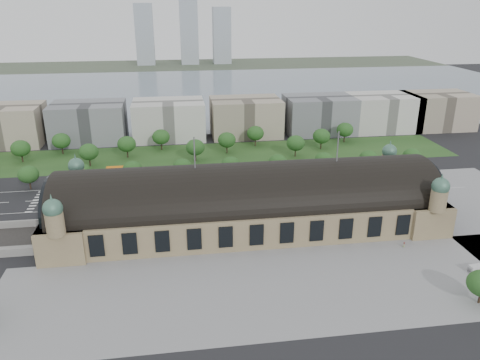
{
  "coord_description": "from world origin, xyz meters",
  "views": [
    {
      "loc": [
        -26.93,
        -164.98,
        84.32
      ],
      "look_at": [
        -0.88,
        14.78,
        14.0
      ],
      "focal_mm": 35.0,
      "sensor_mm": 36.0,
      "label": 1
    }
  ],
  "objects": [
    {
      "name": "road_slab",
      "position": [
        -20.0,
        38.0,
        0.0
      ],
      "size": [
        260.0,
        26.0,
        0.1
      ],
      "primitive_type": "cube",
      "color": "black",
      "rests_on": "ground"
    },
    {
      "name": "office_6",
      "position": [
        115.0,
        133.0,
        12.0
      ],
      "size": [
        45.0,
        32.0,
        24.0
      ],
      "primitive_type": "cube",
      "color": "silver",
      "rests_on": "ground"
    },
    {
      "name": "tree_row_3",
      "position": [
        -48.0,
        53.0,
        7.43
      ],
      "size": [
        9.6,
        9.6,
        11.52
      ],
      "color": "#2D2116",
      "rests_on": "ground"
    },
    {
      "name": "office_3",
      "position": [
        -30.0,
        133.0,
        12.0
      ],
      "size": [
        45.0,
        32.0,
        24.0
      ],
      "primitive_type": "cube",
      "color": "silver",
      "rests_on": "ground"
    },
    {
      "name": "office_4",
      "position": [
        20.0,
        133.0,
        12.0
      ],
      "size": [
        45.0,
        32.0,
        24.0
      ],
      "primitive_type": "cube",
      "color": "tan",
      "rests_on": "ground"
    },
    {
      "name": "station",
      "position": [
        0.0,
        0.0,
        10.28
      ],
      "size": [
        150.0,
        48.4,
        44.3
      ],
      "color": "#94855C",
      "rests_on": "ground"
    },
    {
      "name": "parked_car_2",
      "position": [
        -45.07,
        24.98,
        0.71
      ],
      "size": [
        5.2,
        4.3,
        1.42
      ],
      "primitive_type": "imported",
      "rotation": [
        0.0,
        0.0,
        -1.01
      ],
      "color": "#1D1C4F",
      "rests_on": "ground"
    },
    {
      "name": "traffic_car_1",
      "position": [
        -69.03,
        43.45,
        0.77
      ],
      "size": [
        4.71,
        1.73,
        1.54
      ],
      "primitive_type": "imported",
      "rotation": [
        0.0,
        0.0,
        1.59
      ],
      "color": "#93949B",
      "rests_on": "ground"
    },
    {
      "name": "traffic_car_2",
      "position": [
        -55.81,
        32.46,
        0.78
      ],
      "size": [
        5.71,
        2.87,
        1.55
      ],
      "primitive_type": "imported",
      "rotation": [
        0.0,
        0.0,
        -1.52
      ],
      "color": "black",
      "rests_on": "ground"
    },
    {
      "name": "office_1",
      "position": [
        -130.0,
        133.0,
        12.0
      ],
      "size": [
        45.0,
        32.0,
        24.0
      ],
      "primitive_type": "cube",
      "color": "tan",
      "rests_on": "ground"
    },
    {
      "name": "tree_row_6",
      "position": [
        24.0,
        53.0,
        7.43
      ],
      "size": [
        9.6,
        9.6,
        11.52
      ],
      "color": "#2D2116",
      "rests_on": "ground"
    },
    {
      "name": "tree_row_4",
      "position": [
        -24.0,
        53.0,
        7.43
      ],
      "size": [
        9.6,
        9.6,
        11.52
      ],
      "color": "#2D2116",
      "rests_on": "ground"
    },
    {
      "name": "office_7",
      "position": [
        155.0,
        133.0,
        12.0
      ],
      "size": [
        45.0,
        32.0,
        24.0
      ],
      "primitive_type": "cube",
      "color": "tan",
      "rests_on": "ground"
    },
    {
      "name": "bus_west",
      "position": [
        -21.95,
        27.87,
        1.53
      ],
      "size": [
        11.15,
        3.38,
        3.06
      ],
      "primitive_type": "imported",
      "rotation": [
        0.0,
        0.0,
        1.64
      ],
      "color": "#BD361E",
      "rests_on": "ground"
    },
    {
      "name": "tree_belt_10",
      "position": [
        60.0,
        95.0,
        8.05
      ],
      "size": [
        10.4,
        10.4,
        12.48
      ],
      "color": "#2D2116",
      "rests_on": "ground"
    },
    {
      "name": "tree_belt_11",
      "position": [
        79.0,
        107.0,
        8.05
      ],
      "size": [
        10.4,
        10.4,
        12.48
      ],
      "color": "#2D2116",
      "rests_on": "ground"
    },
    {
      "name": "petrol_station",
      "position": [
        -53.91,
        65.28,
        2.95
      ],
      "size": [
        14.0,
        13.0,
        5.05
      ],
      "color": "orange",
      "rests_on": "ground"
    },
    {
      "name": "van_south",
      "position": [
        69.69,
        -44.35,
        1.23
      ],
      "size": [
        6.14,
        2.93,
        2.58
      ],
      "rotation": [
        0.0,
        0.0,
        0.09
      ],
      "color": "silver",
      "rests_on": "ground"
    },
    {
      "name": "tree_belt_5",
      "position": [
        -35.0,
        107.0,
        8.05
      ],
      "size": [
        10.4,
        10.4,
        12.48
      ],
      "color": "#2D2116",
      "rests_on": "ground"
    },
    {
      "name": "parked_car_6",
      "position": [
        -33.09,
        25.0,
        0.76
      ],
      "size": [
        5.62,
        4.53,
        1.53
      ],
      "primitive_type": "imported",
      "rotation": [
        0.0,
        0.0,
        -1.03
      ],
      "color": "black",
      "rests_on": "ground"
    },
    {
      "name": "parked_car_3",
      "position": [
        -35.7,
        25.0,
        0.68
      ],
      "size": [
        4.3,
        3.16,
        1.36
      ],
      "primitive_type": "imported",
      "rotation": [
        0.0,
        0.0,
        -1.13
      ],
      "color": "#585A5F",
      "rests_on": "ground"
    },
    {
      "name": "lake",
      "position": [
        0.0,
        298.0,
        0.0
      ],
      "size": [
        700.0,
        320.0,
        0.08
      ],
      "primitive_type": "cube",
      "color": "slate",
      "rests_on": "ground"
    },
    {
      "name": "far_tower_left",
      "position": [
        -60.0,
        508.0,
        40.0
      ],
      "size": [
        24.0,
        24.0,
        80.0
      ],
      "primitive_type": "cube",
      "color": "#9EA8B2",
      "rests_on": "ground"
    },
    {
      "name": "tree_belt_6",
      "position": [
        -16.0,
        83.0,
        8.05
      ],
      "size": [
        10.4,
        10.4,
        12.48
      ],
      "color": "#2D2116",
      "rests_on": "ground"
    },
    {
      "name": "traffic_car_6",
      "position": [
        62.84,
        36.0,
        0.67
      ],
      "size": [
        4.83,
        2.29,
        1.33
      ],
      "primitive_type": "imported",
      "rotation": [
        0.0,
        0.0,
        -1.55
      ],
      "color": "white",
      "rests_on": "ground"
    },
    {
      "name": "traffic_car_4",
      "position": [
        0.25,
        37.76,
        0.78
      ],
      "size": [
        4.77,
        2.45,
        1.55
      ],
      "primitive_type": "imported",
      "rotation": [
        0.0,
        0.0,
        -1.43
      ],
      "color": "#192047",
      "rests_on": "ground"
    },
    {
      "name": "far_tower_mid",
      "position": [
        0.0,
        508.0,
        42.5
      ],
      "size": [
        24.0,
        24.0,
        85.0
      ],
      "primitive_type": "cube",
      "color": "#9EA8B2",
      "rests_on": "ground"
    },
    {
      "name": "tree_belt_4",
      "position": [
        -54.0,
        95.0,
        8.05
      ],
      "size": [
        10.4,
        10.4,
        12.48
      ],
      "color": "#2D2116",
      "rests_on": "ground"
    },
    {
      "name": "traffic_car_5",
      "position": [
        35.41,
        46.62,
        0.67
      ],
      "size": [
        4.15,
        1.71,
        1.34
      ],
      "primitive_type": "imported",
      "rotation": [
        0.0,
        0.0,
        1.65
      ],
      "color": "slate",
      "rests_on": "ground"
    },
    {
      "name": "grass_belt",
      "position": [
        -15.0,
        93.0,
        0.0
      ],
      "size": [
        300.0,
        45.0,
        0.1
      ],
      "primitive_type": "cube",
      "color": "#24481D",
      "rests_on": "ground"
    },
    {
      "name": "tree_row_2",
      "position": [
        -72.0,
        53.0,
        7.43
      ],
      "size": [
        9.6,
        9.6,
        11.52
      ],
      "color": "#2D2116",
      "rests_on": "ground"
    },
    {
      "name": "bus_east",
      "position": [
        24.35,
        27.0,
        1.68
      ],
      "size": [
        12.06,
        2.89,
        3.35
      ],
      "primitive_type": "imported",
      "rotation": [
        0.0,
        0.0,
        1.58
      ],
      "color": "#BCB5AF",
      "rests_on": "ground"
    },
    {
      "name": "plaza_south",
      "position": [
        10.0,
        -44.0,
        0.0
      ],
      "size": [
        190.0,
        48.0,
        0.12
      ],
      "primitive_type": "cube",
      "color": "gray",
      "rests_on": "ground"
    },
    {
      "name": "tree_belt_2",
      "position": [
        -92.0,
        107.0,
        8.05
      ],
      "size": [
        10.4,
        10.4,
        12.48
      ],
      "color": "#2D2116",
      "rests_on": "ground"
    },
    {
      "name": "tree_row_1",
      "position": [
        -96.0,
        53.0,
        7.43
      ],
      "size": [
        9.6,
        9.6,
        11.52
      ],
      "color": "#2D2116",
      "rests_on": "ground"
    },
    {
      "name": "parked_car_5",
      "position": [
        -26.18,
        24.08,
        0.72
      ],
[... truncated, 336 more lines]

